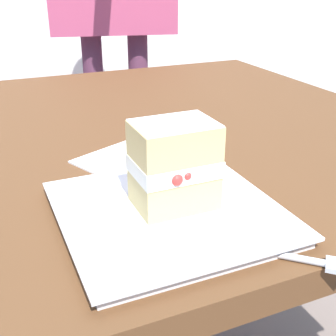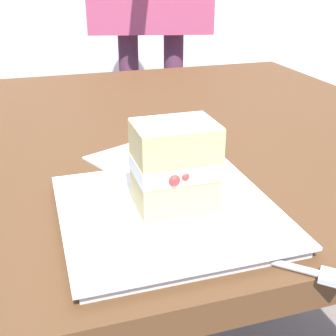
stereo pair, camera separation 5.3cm
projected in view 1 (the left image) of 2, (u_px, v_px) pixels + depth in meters
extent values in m
cylinder|color=brown|center=(224.00, 175.00, 1.60)|extent=(0.07, 0.07, 0.71)
cube|color=brown|center=(78.00, 144.00, 0.85)|extent=(1.32, 1.02, 0.04)
cube|color=white|center=(168.00, 214.00, 0.56)|extent=(0.25, 0.25, 0.01)
cube|color=white|center=(168.00, 209.00, 0.56)|extent=(0.26, 0.26, 0.00)
cube|color=#E0C17A|center=(174.00, 189.00, 0.56)|extent=(0.10, 0.07, 0.04)
cube|color=white|center=(174.00, 166.00, 0.54)|extent=(0.10, 0.07, 0.02)
sphere|color=red|center=(156.00, 160.00, 0.57)|extent=(0.02, 0.02, 0.02)
sphere|color=red|center=(187.00, 176.00, 0.51)|extent=(0.01, 0.01, 0.01)
sphere|color=red|center=(176.00, 179.00, 0.51)|extent=(0.01, 0.01, 0.01)
sphere|color=red|center=(178.00, 151.00, 0.58)|extent=(0.01, 0.01, 0.01)
cube|color=#E0C17A|center=(174.00, 141.00, 0.53)|extent=(0.10, 0.07, 0.04)
cube|color=white|center=(174.00, 123.00, 0.52)|extent=(0.10, 0.07, 0.00)
cylinder|color=silver|center=(259.00, 251.00, 0.49)|extent=(0.11, 0.10, 0.01)
cube|color=white|center=(123.00, 156.00, 0.74)|extent=(0.18, 0.15, 0.00)
cylinder|color=#5D3049|center=(98.00, 138.00, 1.79)|extent=(0.07, 0.07, 0.81)
cylinder|color=#5D3049|center=(140.00, 136.00, 1.82)|extent=(0.07, 0.07, 0.81)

